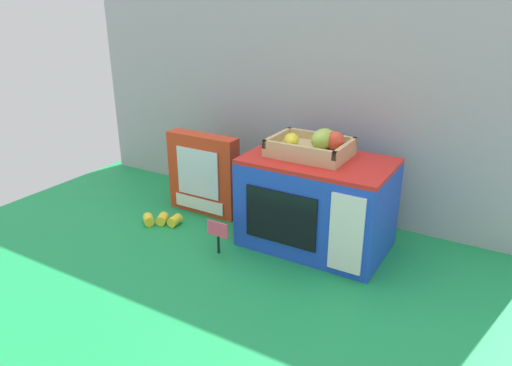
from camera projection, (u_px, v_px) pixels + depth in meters
ground_plane at (251, 228)px, 1.53m from camera, size 1.70×1.70×0.00m
display_back_panel at (289, 94)px, 1.59m from camera, size 1.61×0.03×0.78m
toy_microwave at (317, 203)px, 1.39m from camera, size 0.41×0.26×0.27m
food_groups_crate at (313, 146)px, 1.35m from camera, size 0.22×0.16×0.08m
cookie_set_box at (203, 174)px, 1.60m from camera, size 0.26×0.06×0.27m
price_sign at (217, 232)px, 1.36m from camera, size 0.07×0.01×0.10m
loose_toy_banana at (162, 220)px, 1.55m from camera, size 0.12×0.09×0.03m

